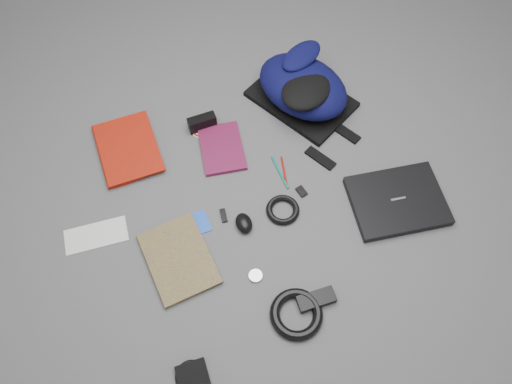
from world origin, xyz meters
name	(u,v)px	position (x,y,z in m)	size (l,w,h in m)	color
ground	(256,195)	(0.00, 0.00, 0.00)	(4.00, 4.00, 0.00)	#4F4F51
backpack	(303,86)	(0.35, 0.30, 0.09)	(0.29, 0.42, 0.17)	black
laptop	(397,201)	(0.43, -0.25, 0.02)	(0.32, 0.25, 0.03)	black
textbook_red	(99,157)	(-0.45, 0.39, 0.02)	(0.21, 0.29, 0.03)	maroon
comic_book	(150,271)	(-0.44, -0.10, 0.01)	(0.20, 0.28, 0.02)	#B5990C
envelope	(96,235)	(-0.56, 0.11, 0.00)	(0.21, 0.10, 0.00)	silver
dvd_case	(222,148)	(-0.03, 0.23, 0.01)	(0.15, 0.22, 0.02)	#4B0E29
compact_camera	(202,123)	(-0.05, 0.36, 0.03)	(0.11, 0.04, 0.06)	black
sticker_disc	(202,129)	(-0.05, 0.35, 0.00)	(0.09, 0.09, 0.00)	white
pen_teal	(280,173)	(0.12, 0.04, 0.00)	(0.01, 0.01, 0.14)	#0C6F5C
pen_red	(284,171)	(0.14, 0.04, 0.00)	(0.01, 0.01, 0.13)	#9A120B
id_badge	(201,222)	(-0.22, -0.01, 0.00)	(0.06, 0.09, 0.00)	blue
usb_black	(224,216)	(-0.14, -0.02, 0.00)	(0.02, 0.05, 0.01)	black
key_fob	(302,191)	(0.15, -0.06, 0.01)	(0.03, 0.04, 0.01)	black
mouse	(244,223)	(-0.09, -0.09, 0.02)	(0.06, 0.08, 0.04)	black
headphone_left	(203,261)	(-0.27, -0.15, 0.01)	(0.05, 0.05, 0.01)	silver
headphone_right	(256,276)	(-0.14, -0.27, 0.01)	(0.05, 0.05, 0.01)	#ABABAD
cable_coil	(283,210)	(0.05, -0.10, 0.01)	(0.12, 0.12, 0.02)	black
power_brick	(316,299)	(-0.01, -0.43, 0.01)	(0.12, 0.05, 0.03)	black
power_cord_coil	(296,314)	(-0.08, -0.44, 0.02)	(0.17, 0.17, 0.03)	black
pouch	(193,378)	(-0.45, -0.47, 0.01)	(0.09, 0.09, 0.02)	black
earbud_coil	(191,376)	(-0.45, -0.46, 0.01)	(0.10, 0.10, 0.02)	black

